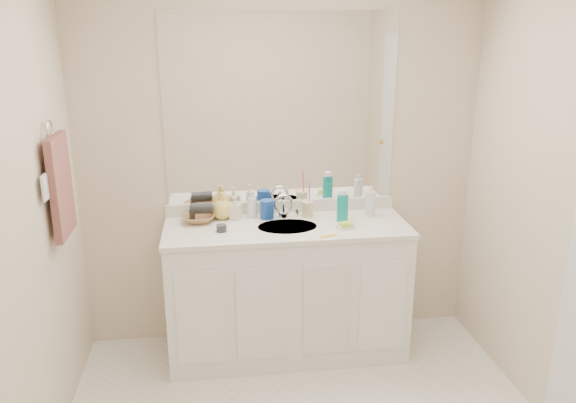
# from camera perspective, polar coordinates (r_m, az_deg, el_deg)

# --- Properties ---
(wall_back) EXTENTS (2.60, 0.02, 2.40)m
(wall_back) POSITION_cam_1_polar(r_m,az_deg,el_deg) (3.67, -0.69, 3.73)
(wall_back) COLOR beige
(wall_back) RESTS_ON floor
(wall_left) EXTENTS (0.02, 2.60, 2.40)m
(wall_left) POSITION_cam_1_polar(r_m,az_deg,el_deg) (2.55, -27.08, -4.41)
(wall_left) COLOR beige
(wall_left) RESTS_ON floor
(vanity_cabinet) EXTENTS (1.50, 0.55, 0.85)m
(vanity_cabinet) POSITION_cam_1_polar(r_m,az_deg,el_deg) (3.67, -0.11, -9.12)
(vanity_cabinet) COLOR white
(vanity_cabinet) RESTS_ON floor
(countertop) EXTENTS (1.52, 0.57, 0.03)m
(countertop) POSITION_cam_1_polar(r_m,az_deg,el_deg) (3.50, -0.11, -2.65)
(countertop) COLOR white
(countertop) RESTS_ON vanity_cabinet
(backsplash) EXTENTS (1.52, 0.03, 0.08)m
(backsplash) POSITION_cam_1_polar(r_m,az_deg,el_deg) (3.73, -0.65, -0.51)
(backsplash) COLOR silver
(backsplash) RESTS_ON countertop
(sink_basin) EXTENTS (0.37, 0.37, 0.02)m
(sink_basin) POSITION_cam_1_polar(r_m,az_deg,el_deg) (3.48, -0.07, -2.72)
(sink_basin) COLOR beige
(sink_basin) RESTS_ON countertop
(faucet) EXTENTS (0.02, 0.02, 0.11)m
(faucet) POSITION_cam_1_polar(r_m,az_deg,el_deg) (3.63, -0.45, -0.76)
(faucet) COLOR silver
(faucet) RESTS_ON countertop
(mirror) EXTENTS (1.48, 0.01, 1.20)m
(mirror) POSITION_cam_1_polar(r_m,az_deg,el_deg) (3.59, -0.70, 9.30)
(mirror) COLOR white
(mirror) RESTS_ON wall_back
(blue_mug) EXTENTS (0.11, 0.11, 0.12)m
(blue_mug) POSITION_cam_1_polar(r_m,az_deg,el_deg) (3.60, -2.15, -0.80)
(blue_mug) COLOR #163F97
(blue_mug) RESTS_ON countertop
(tan_cup) EXTENTS (0.08, 0.08, 0.10)m
(tan_cup) POSITION_cam_1_polar(r_m,az_deg,el_deg) (3.64, 2.01, -0.78)
(tan_cup) COLOR beige
(tan_cup) RESTS_ON countertop
(toothbrush) EXTENTS (0.01, 0.03, 0.18)m
(toothbrush) POSITION_cam_1_polar(r_m,az_deg,el_deg) (3.61, 2.18, 0.71)
(toothbrush) COLOR #F5409C
(toothbrush) RESTS_ON tan_cup
(mouthwash_bottle) EXTENTS (0.07, 0.07, 0.17)m
(mouthwash_bottle) POSITION_cam_1_polar(r_m,az_deg,el_deg) (3.56, 5.56, -0.69)
(mouthwash_bottle) COLOR #0A827E
(mouthwash_bottle) RESTS_ON countertop
(clear_pump_bottle) EXTENTS (0.06, 0.06, 0.17)m
(clear_pump_bottle) POSITION_cam_1_polar(r_m,az_deg,el_deg) (3.68, 8.35, -0.23)
(clear_pump_bottle) COLOR silver
(clear_pump_bottle) RESTS_ON countertop
(soap_dish) EXTENTS (0.12, 0.10, 0.01)m
(soap_dish) POSITION_cam_1_polar(r_m,az_deg,el_deg) (3.46, 5.91, -2.61)
(soap_dish) COLOR silver
(soap_dish) RESTS_ON countertop
(green_soap) EXTENTS (0.08, 0.06, 0.03)m
(green_soap) POSITION_cam_1_polar(r_m,az_deg,el_deg) (3.46, 5.92, -2.32)
(green_soap) COLOR #C2E838
(green_soap) RESTS_ON soap_dish
(orange_comb) EXTENTS (0.11, 0.05, 0.00)m
(orange_comb) POSITION_cam_1_polar(r_m,az_deg,el_deg) (3.32, 4.11, -3.52)
(orange_comb) COLOR orange
(orange_comb) RESTS_ON countertop
(dark_jar) EXTENTS (0.06, 0.06, 0.04)m
(dark_jar) POSITION_cam_1_polar(r_m,az_deg,el_deg) (3.41, -6.77, -2.70)
(dark_jar) COLOR #2E3035
(dark_jar) RESTS_ON countertop
(soap_bottle_white) EXTENTS (0.08, 0.08, 0.18)m
(soap_bottle_white) POSITION_cam_1_polar(r_m,az_deg,el_deg) (3.63, -3.68, -0.25)
(soap_bottle_white) COLOR silver
(soap_bottle_white) RESTS_ON countertop
(soap_bottle_cream) EXTENTS (0.09, 0.09, 0.15)m
(soap_bottle_cream) POSITION_cam_1_polar(r_m,az_deg,el_deg) (3.60, -5.37, -0.65)
(soap_bottle_cream) COLOR beige
(soap_bottle_cream) RESTS_ON countertop
(soap_bottle_yellow) EXTENTS (0.16, 0.16, 0.17)m
(soap_bottle_yellow) POSITION_cam_1_polar(r_m,az_deg,el_deg) (3.62, -6.74, -0.42)
(soap_bottle_yellow) COLOR #D9BA54
(soap_bottle_yellow) RESTS_ON countertop
(wicker_basket) EXTENTS (0.21, 0.21, 0.05)m
(wicker_basket) POSITION_cam_1_polar(r_m,az_deg,el_deg) (3.59, -9.06, -1.68)
(wicker_basket) COLOR olive
(wicker_basket) RESTS_ON countertop
(hair_dryer) EXTENTS (0.14, 0.08, 0.07)m
(hair_dryer) POSITION_cam_1_polar(r_m,az_deg,el_deg) (3.57, -8.78, -0.68)
(hair_dryer) COLOR black
(hair_dryer) RESTS_ON wicker_basket
(towel_ring) EXTENTS (0.01, 0.11, 0.11)m
(towel_ring) POSITION_cam_1_polar(r_m,az_deg,el_deg) (3.17, -23.05, 6.67)
(towel_ring) COLOR silver
(towel_ring) RESTS_ON wall_left
(hand_towel) EXTENTS (0.04, 0.32, 0.55)m
(hand_towel) POSITION_cam_1_polar(r_m,az_deg,el_deg) (3.22, -22.09, 1.46)
(hand_towel) COLOR brown
(hand_towel) RESTS_ON towel_ring
(switch_plate) EXTENTS (0.01, 0.08, 0.13)m
(switch_plate) POSITION_cam_1_polar(r_m,az_deg,el_deg) (3.03, -23.47, 1.32)
(switch_plate) COLOR white
(switch_plate) RESTS_ON wall_left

